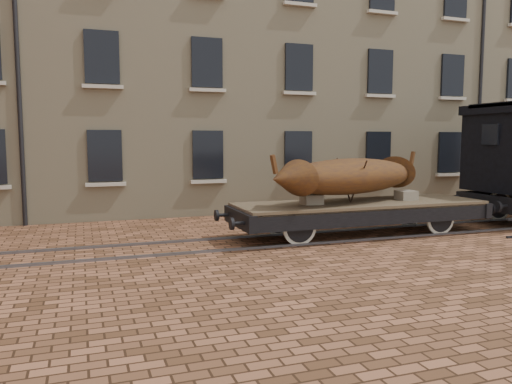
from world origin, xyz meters
name	(u,v)px	position (x,y,z in m)	size (l,w,h in m)	color
ground	(337,237)	(0.00, 0.00, 0.00)	(90.00, 90.00, 0.00)	#4D2E1B
warehouse_cream	(294,49)	(3.00, 9.99, 7.00)	(40.00, 10.19, 14.00)	#CAB88E
rail_track	(337,236)	(0.00, 0.00, 0.03)	(30.00, 1.52, 0.06)	#59595E
flatcar_wagon	(360,209)	(0.73, 0.00, 0.77)	(8.16, 2.21, 1.23)	brown
iron_boat	(351,176)	(0.41, 0.00, 1.71)	(5.68, 3.01, 1.41)	#5A3311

